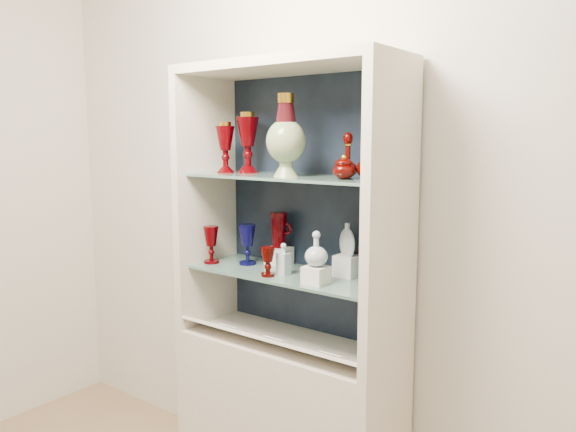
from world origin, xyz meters
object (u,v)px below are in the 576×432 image
Objects in this scene: pedestal_lamp_left at (248,143)px; clear_square_bottle at (284,259)px; ruby_pitcher at (279,230)px; cobalt_goblet at (247,244)px; enamel_urn at (286,135)px; ruby_decanter_b at (369,150)px; ruby_decanter_a at (348,152)px; ruby_goblet_tall at (211,245)px; lidded_bowl at (344,167)px; cameo_medallion at (383,243)px; flat_flask at (347,239)px; clear_round_decanter at (316,250)px; pedestal_lamp_right at (225,147)px; ruby_goblet_small at (268,262)px.

pedestal_lamp_left reaches higher than clear_square_bottle.
ruby_pitcher is (0.13, 0.06, -0.40)m from pedestal_lamp_left.
pedestal_lamp_left reaches higher than cobalt_goblet.
ruby_decanter_b is at bearing 11.03° from enamel_urn.
ruby_decanter_a is at bearing 21.31° from enamel_urn.
ruby_decanter_a is 0.80m from ruby_goblet_tall.
clear_square_bottle is at bearing 3.37° from ruby_goblet_tall.
cameo_medallion is at bearing 47.52° from lidded_bowl.
ruby_goblet_tall is 0.33m from ruby_pitcher.
ruby_decanter_a reaches higher than lidded_bowl.
ruby_decanter_b is 0.37m from cameo_medallion.
ruby_pitcher reaches higher than flat_flask.
enamel_urn is at bearing -27.15° from clear_square_bottle.
clear_square_bottle is (-0.26, -0.08, -0.45)m from ruby_decanter_a.
pedestal_lamp_left is 1.57× the size of ruby_goblet_tall.
ruby_decanter_a is (0.53, -0.00, -0.04)m from pedestal_lamp_left.
clear_round_decanter is at bearing -38.66° from ruby_pitcher.
pedestal_lamp_right is 0.65m from lidded_bowl.
enamel_urn is at bearing 1.82° from ruby_goblet_tall.
pedestal_lamp_right is 0.45m from ruby_goblet_tall.
clear_square_bottle is at bearing -171.13° from ruby_decanter_b.
ruby_goblet_small is 0.90× the size of clear_square_bottle.
pedestal_lamp_right is 0.45m from cobalt_goblet.
flat_flask is at bearing 78.23° from clear_round_decanter.
pedestal_lamp_left is at bearing 171.34° from lidded_bowl.
ruby_goblet_small is 0.24m from clear_round_decanter.
clear_square_bottle is at bearing -17.48° from pedestal_lamp_left.
ruby_decanter_a is at bearing 25.85° from ruby_goblet_small.
ruby_pitcher is 1.24× the size of cameo_medallion.
cameo_medallion is at bearing 18.82° from flat_flask.
ruby_goblet_small is at bearing -32.05° from pedestal_lamp_left.
lidded_bowl is at bearing 21.09° from clear_round_decanter.
ruby_goblet_small is (-0.33, -0.06, -0.41)m from lidded_bowl.
pedestal_lamp_left is 0.57m from ruby_goblet_small.
ruby_pitcher is (-0.16, 0.15, -0.43)m from enamel_urn.
pedestal_lamp_left is 0.81× the size of enamel_urn.
ruby_decanter_b is at bearing 2.04° from pedestal_lamp_right.
flat_flask is (0.59, 0.11, -0.37)m from pedestal_lamp_right.
cobalt_goblet is at bearing -154.18° from ruby_pitcher.
enamel_urn is 0.48m from ruby_pitcher.
clear_round_decanter is at bearing -11.34° from clear_square_bottle.
lidded_bowl is at bearing -142.61° from ruby_decanter_b.
pedestal_lamp_left reaches higher than ruby_decanter_a.
ruby_goblet_small is (0.23, -0.15, -0.49)m from pedestal_lamp_left.
cameo_medallion is (0.17, -0.02, 0.00)m from flat_flask.
pedestal_lamp_left is 0.50m from ruby_goblet_tall.
lidded_bowl is at bearing 1.90° from ruby_goblet_tall.
ruby_pitcher reaches higher than ruby_goblet_small.
pedestal_lamp_left reaches higher than lidded_bowl.
cobalt_goblet is (-0.62, -0.00, -0.44)m from ruby_decanter_b.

